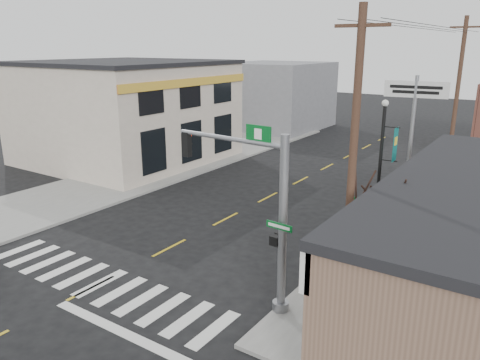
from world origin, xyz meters
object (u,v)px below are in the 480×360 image
Objects in this scene: traffic_signal_pole at (263,202)px; utility_pole_far at (456,99)px; fire_hydrant at (309,276)px; guide_sign at (367,218)px; utility_pole_near at (352,163)px; dance_center_sign at (414,107)px; lamp_post at (382,154)px; bare_tree at (380,185)px.

utility_pole_far is (1.98, 18.62, 1.48)m from traffic_signal_pole.
traffic_signal_pole is 3.56m from fire_hydrant.
utility_pole_near is at bearing -89.00° from guide_sign.
traffic_signal_pole is 18.79m from utility_pole_far.
traffic_signal_pole is 0.88× the size of dance_center_sign.
guide_sign is 3.51× the size of fire_hydrant.
lamp_post is at bearing -97.72° from dance_center_sign.
dance_center_sign is (-0.66, 8.18, 3.19)m from guide_sign.
dance_center_sign is at bearing 86.61° from guide_sign.
bare_tree reaches higher than guide_sign.
guide_sign is 8.80m from dance_center_sign.
fire_hydrant is 0.13× the size of lamp_post.
utility_pole_far reaches higher than dance_center_sign.
dance_center_sign reaches higher than fire_hydrant.
fire_hydrant is 0.12× the size of dance_center_sign.
utility_pole_near is at bearing -89.93° from dance_center_sign.
utility_pole_near is (1.35, -7.41, 1.33)m from lamp_post.
dance_center_sign reaches higher than traffic_signal_pole.
bare_tree is (2.05, 0.33, 3.50)m from fire_hydrant.
bare_tree is 1.21m from utility_pole_near.
lamp_post is at bearing -100.65° from utility_pole_far.
guide_sign is 0.28× the size of utility_pole_far.
lamp_post is at bearing 103.75° from utility_pole_near.
guide_sign is at bearing -91.25° from dance_center_sign.
traffic_signal_pole reaches higher than guide_sign.
utility_pole_far reaches higher than utility_pole_near.
utility_pole_far is (0.34, 13.79, 3.14)m from guide_sign.
fire_hydrant is at bearing -113.63° from guide_sign.
traffic_signal_pole is at bearing -144.71° from utility_pole_near.
lamp_post is 1.14× the size of bare_tree.
bare_tree is (1.85, -10.91, -1.02)m from dance_center_sign.
bare_tree is at bearing 52.42° from utility_pole_near.
utility_pole_near reaches higher than dance_center_sign.
fire_hydrant is 4.07m from bare_tree.
utility_pole_far is (1.14, 9.86, 1.58)m from lamp_post.
lamp_post is 10.05m from utility_pole_far.
fire_hydrant is 17.48m from utility_pole_far.
traffic_signal_pole is 0.63× the size of utility_pole_near.
traffic_signal_pole reaches higher than fire_hydrant.
traffic_signal_pole is at bearing -116.69° from guide_sign.
traffic_signal_pole is at bearing -100.15° from dance_center_sign.
utility_pole_far reaches higher than bare_tree.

